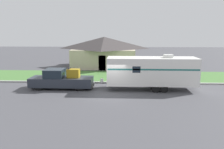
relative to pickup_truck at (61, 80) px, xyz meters
name	(u,v)px	position (x,y,z in m)	size (l,w,h in m)	color
ground_plane	(111,93)	(4.86, -1.40, -0.84)	(120.00, 120.00, 0.00)	#47474C
curb_strip	(113,83)	(4.86, 2.35, -0.77)	(80.00, 0.30, 0.14)	#999993
lawn_strip	(114,76)	(4.86, 6.00, -0.82)	(80.00, 7.00, 0.03)	#477538
house_across_street	(104,51)	(2.97, 13.73, 1.54)	(9.97, 7.91, 4.58)	beige
pickup_truck	(61,80)	(0.00, 0.00, 0.00)	(6.00, 1.98, 2.00)	black
travel_trailer	(152,71)	(8.53, 0.00, 0.93)	(9.38, 2.32, 3.30)	black
mailbox	(176,74)	(11.59, 3.13, 0.12)	(0.48, 0.20, 1.24)	brown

